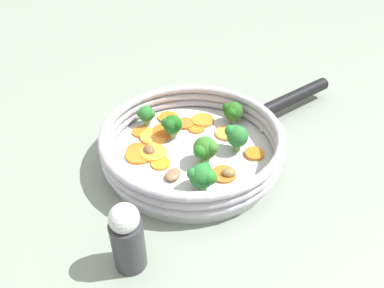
# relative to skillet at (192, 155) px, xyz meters

# --- Properties ---
(ground_plane) EXTENTS (4.00, 4.00, 0.00)m
(ground_plane) POSITION_rel_skillet_xyz_m (0.00, 0.00, -0.01)
(ground_plane) COLOR gray
(skillet) EXTENTS (0.28, 0.28, 0.02)m
(skillet) POSITION_rel_skillet_xyz_m (0.00, 0.00, 0.00)
(skillet) COLOR #B2B5B7
(skillet) RESTS_ON ground_plane
(skillet_rim_wall) EXTENTS (0.30, 0.30, 0.04)m
(skillet_rim_wall) POSITION_rel_skillet_xyz_m (0.00, 0.00, 0.03)
(skillet_rim_wall) COLOR #B2AFBD
(skillet_rim_wall) RESTS_ON skillet
(skillet_handle) EXTENTS (0.08, 0.20, 0.02)m
(skillet_handle) POSITION_rel_skillet_xyz_m (-0.07, 0.23, 0.02)
(skillet_handle) COLOR black
(skillet_handle) RESTS_ON skillet
(skillet_rivet_left) EXTENTS (0.01, 0.01, 0.01)m
(skillet_rivet_left) POSITION_rel_skillet_xyz_m (-0.01, 0.13, 0.01)
(skillet_rivet_left) COLOR #B3B9B5
(skillet_rivet_left) RESTS_ON skillet
(skillet_rivet_right) EXTENTS (0.01, 0.01, 0.01)m
(skillet_rivet_right) POSITION_rel_skillet_xyz_m (-0.07, 0.12, 0.01)
(skillet_rivet_right) COLOR #AEB3B9
(skillet_rivet_right) RESTS_ON skillet
(carrot_slice_0) EXTENTS (0.06, 0.06, 0.01)m
(carrot_slice_0) POSITION_rel_skillet_xyz_m (-0.06, -0.03, 0.01)
(carrot_slice_0) COLOR orange
(carrot_slice_0) RESTS_ON skillet
(carrot_slice_1) EXTENTS (0.05, 0.05, 0.00)m
(carrot_slice_1) POSITION_rel_skillet_xyz_m (0.07, 0.03, 0.01)
(carrot_slice_1) COLOR orange
(carrot_slice_1) RESTS_ON skillet
(carrot_slice_2) EXTENTS (0.06, 0.06, 0.00)m
(carrot_slice_2) POSITION_rel_skillet_xyz_m (-0.02, 0.07, 0.01)
(carrot_slice_2) COLOR orange
(carrot_slice_2) RESTS_ON skillet
(carrot_slice_3) EXTENTS (0.04, 0.04, 0.00)m
(carrot_slice_3) POSITION_rel_skillet_xyz_m (-0.11, -0.01, 0.01)
(carrot_slice_3) COLOR orange
(carrot_slice_3) RESTS_ON skillet
(carrot_slice_4) EXTENTS (0.04, 0.04, 0.00)m
(carrot_slice_4) POSITION_rel_skillet_xyz_m (-0.06, 0.03, 0.01)
(carrot_slice_4) COLOR orange
(carrot_slice_4) RESTS_ON skillet
(carrot_slice_5) EXTENTS (0.04, 0.04, 0.00)m
(carrot_slice_5) POSITION_rel_skillet_xyz_m (0.01, -0.06, 0.01)
(carrot_slice_5) COLOR orange
(carrot_slice_5) RESTS_ON skillet
(carrot_slice_6) EXTENTS (0.04, 0.04, 0.01)m
(carrot_slice_6) POSITION_rel_skillet_xyz_m (0.04, 0.09, 0.01)
(carrot_slice_6) COLOR orange
(carrot_slice_6) RESTS_ON skillet
(carrot_slice_7) EXTENTS (0.06, 0.06, 0.00)m
(carrot_slice_7) POSITION_rel_skillet_xyz_m (-0.02, -0.08, 0.01)
(carrot_slice_7) COLOR orange
(carrot_slice_7) RESTS_ON skillet
(carrot_slice_8) EXTENTS (0.04, 0.04, 0.00)m
(carrot_slice_8) POSITION_rel_skillet_xyz_m (-0.08, 0.01, 0.01)
(carrot_slice_8) COLOR orange
(carrot_slice_8) RESTS_ON skillet
(carrot_slice_9) EXTENTS (0.06, 0.06, 0.00)m
(carrot_slice_9) POSITION_rel_skillet_xyz_m (-0.06, -0.05, 0.01)
(carrot_slice_9) COLOR orange
(carrot_slice_9) RESTS_ON skillet
(carrot_slice_10) EXTENTS (0.04, 0.04, 0.00)m
(carrot_slice_10) POSITION_rel_skillet_xyz_m (-0.03, -0.09, 0.01)
(carrot_slice_10) COLOR orange
(carrot_slice_10) RESTS_ON skillet
(carrot_slice_11) EXTENTS (0.04, 0.04, 0.00)m
(carrot_slice_11) POSITION_rel_skillet_xyz_m (-0.08, -0.07, 0.01)
(carrot_slice_11) COLOR orange
(carrot_slice_11) RESTS_ON skillet
(carrot_slice_12) EXTENTS (0.05, 0.05, 0.01)m
(carrot_slice_12) POSITION_rel_skillet_xyz_m (-0.07, 0.05, 0.01)
(carrot_slice_12) COLOR orange
(carrot_slice_12) RESTS_ON skillet
(carrot_slice_13) EXTENTS (0.06, 0.06, 0.01)m
(carrot_slice_13) POSITION_rel_skillet_xyz_m (-0.01, -0.06, 0.01)
(carrot_slice_13) COLOR orange
(carrot_slice_13) RESTS_ON skillet
(broccoli_floret_0) EXTENTS (0.04, 0.04, 0.04)m
(broccoli_floret_0) POSITION_rel_skillet_xyz_m (0.08, -0.02, 0.03)
(broccoli_floret_0) COLOR #87AB61
(broccoli_floret_0) RESTS_ON skillet
(broccoli_floret_1) EXTENTS (0.03, 0.04, 0.04)m
(broccoli_floret_1) POSITION_rel_skillet_xyz_m (-0.05, -0.02, 0.04)
(broccoli_floret_1) COLOR #799E5C
(broccoli_floret_1) RESTS_ON skillet
(broccoli_floret_2) EXTENTS (0.04, 0.04, 0.04)m
(broccoli_floret_2) POSITION_rel_skillet_xyz_m (-0.05, 0.10, 0.03)
(broccoli_floret_2) COLOR #64914F
(broccoli_floret_2) RESTS_ON skillet
(broccoli_floret_3) EXTENTS (0.03, 0.03, 0.04)m
(broccoli_floret_3) POSITION_rel_skillet_xyz_m (-0.10, -0.05, 0.03)
(broccoli_floret_3) COLOR #7CA458
(broccoli_floret_3) RESTS_ON skillet
(broccoli_floret_4) EXTENTS (0.04, 0.04, 0.05)m
(broccoli_floret_4) POSITION_rel_skillet_xyz_m (0.02, 0.07, 0.04)
(broccoli_floret_4) COLOR olive
(broccoli_floret_4) RESTS_ON skillet
(broccoli_floret_5) EXTENTS (0.04, 0.04, 0.05)m
(broccoli_floret_5) POSITION_rel_skillet_xyz_m (0.03, 0.01, 0.04)
(broccoli_floret_5) COLOR #6EA05B
(broccoli_floret_5) RESTS_ON skillet
(mushroom_piece_0) EXTENTS (0.03, 0.03, 0.01)m
(mushroom_piece_0) POSITION_rel_skillet_xyz_m (0.05, 0.00, 0.01)
(mushroom_piece_0) COLOR olive
(mushroom_piece_0) RESTS_ON skillet
(mushroom_piece_1) EXTENTS (0.04, 0.04, 0.01)m
(mushroom_piece_1) POSITION_rel_skillet_xyz_m (0.05, -0.05, 0.01)
(mushroom_piece_1) COLOR olive
(mushroom_piece_1) RESTS_ON skillet
(mushroom_piece_2) EXTENTS (0.03, 0.02, 0.01)m
(mushroom_piece_2) POSITION_rel_skillet_xyz_m (-0.02, -0.07, 0.01)
(mushroom_piece_2) COLOR brown
(mushroom_piece_2) RESTS_ON skillet
(mushroom_piece_3) EXTENTS (0.02, 0.03, 0.01)m
(mushroom_piece_3) POSITION_rel_skillet_xyz_m (0.08, 0.03, 0.01)
(mushroom_piece_3) COLOR olive
(mushroom_piece_3) RESTS_ON skillet
(salt_shaker) EXTENTS (0.04, 0.04, 0.10)m
(salt_shaker) POSITION_rel_skillet_xyz_m (0.16, -0.14, 0.04)
(salt_shaker) COLOR #333338
(salt_shaker) RESTS_ON ground_plane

